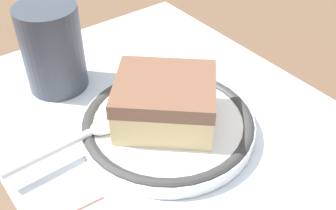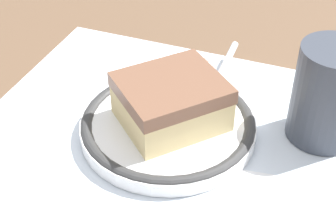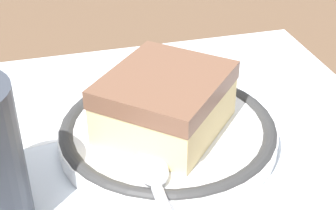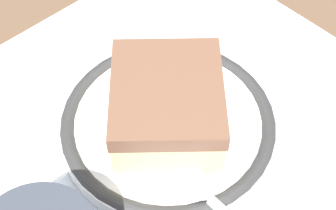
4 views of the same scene
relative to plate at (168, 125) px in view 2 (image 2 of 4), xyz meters
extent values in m
plane|color=brown|center=(0.03, -0.01, -0.01)|extent=(2.40, 2.40, 0.00)
cube|color=silver|center=(0.03, -0.01, -0.01)|extent=(0.44, 0.34, 0.00)
cylinder|color=white|center=(0.00, 0.00, 0.00)|extent=(0.17, 0.17, 0.01)
torus|color=#333333|center=(0.00, 0.00, 0.00)|extent=(0.17, 0.17, 0.01)
cube|color=beige|center=(0.00, 0.00, 0.02)|extent=(0.12, 0.12, 0.03)
cube|color=brown|center=(0.00, 0.00, 0.05)|extent=(0.13, 0.13, 0.01)
ellipsoid|color=silver|center=(0.03, 0.05, 0.01)|extent=(0.02, 0.04, 0.01)
cylinder|color=silver|center=(0.03, 0.12, 0.01)|extent=(0.01, 0.09, 0.01)
cylinder|color=#383D47|center=(0.14, 0.05, 0.04)|extent=(0.07, 0.07, 0.10)
cylinder|color=#B7722D|center=(0.14, 0.05, 0.01)|extent=(0.06, 0.06, 0.05)
cube|color=#E5998C|center=(-0.02, 0.12, -0.01)|extent=(0.03, 0.05, 0.01)
camera|label=1|loc=(-0.25, 0.19, 0.28)|focal=44.31mm
camera|label=2|loc=(0.14, -0.36, 0.32)|focal=53.78mm
camera|label=3|loc=(0.09, 0.32, 0.24)|focal=54.90mm
camera|label=4|loc=(0.16, 0.17, 0.33)|focal=53.59mm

